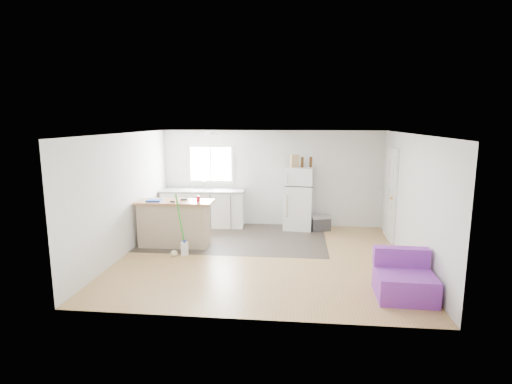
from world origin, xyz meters
TOP-DOWN VIEW (x-y plane):
  - room at (0.00, 0.00)m, footprint 5.51×5.01m
  - vinyl_zone at (-0.73, 1.25)m, footprint 4.05×2.50m
  - window at (-1.55, 2.49)m, footprint 1.18×0.06m
  - interior_door at (2.72, 1.55)m, footprint 0.11×0.92m
  - ceiling_fixture at (-1.20, 1.20)m, footprint 0.30×0.30m
  - kitchen_cabinets at (-1.71, 2.18)m, footprint 2.13×0.79m
  - peninsula at (-1.93, 0.54)m, footprint 1.60×0.64m
  - refrigerator at (0.68, 2.16)m, footprint 0.74×0.71m
  - cooler at (1.22, 2.08)m, footprint 0.55×0.45m
  - purple_seat at (2.28, -1.54)m, footprint 0.86×0.82m
  - cleaner_jug at (-1.56, -0.05)m, footprint 0.16×0.13m
  - mop at (-1.71, -0.12)m, footprint 0.24×0.36m
  - red_cup at (-1.40, 0.53)m, footprint 0.10×0.10m
  - blue_tray at (-2.32, 0.45)m, footprint 0.31×0.23m
  - tool_a at (-1.74, 0.62)m, footprint 0.14×0.06m
  - tool_b at (-1.91, 0.40)m, footprint 0.11×0.07m
  - cardboard_box at (0.57, 2.13)m, footprint 0.22×0.17m
  - bottle_left at (0.75, 2.10)m, footprint 0.08×0.08m
  - bottle_right at (0.96, 2.17)m, footprint 0.08×0.08m

SIDE VIEW (x-z plane):
  - vinyl_zone at x=-0.73m, z-range 0.00..0.00m
  - cleaner_jug at x=-1.56m, z-range -0.02..0.29m
  - cooler at x=1.22m, z-range 0.00..0.37m
  - mop at x=-1.71m, z-range -0.40..0.87m
  - purple_seat at x=2.28m, z-range -0.09..0.60m
  - kitchen_cabinets at x=-1.71m, z-range -0.13..1.08m
  - peninsula at x=-1.93m, z-range 0.01..0.98m
  - refrigerator at x=0.68m, z-range 0.00..1.53m
  - tool_b at x=-1.91m, z-range 0.98..1.00m
  - tool_a at x=-1.74m, z-range 0.98..1.01m
  - blue_tray at x=-2.32m, z-range 0.98..1.01m
  - interior_door at x=2.72m, z-range -0.03..2.07m
  - red_cup at x=-1.40m, z-range 0.98..1.10m
  - room at x=0.00m, z-range -0.01..2.41m
  - window at x=-1.55m, z-range 1.06..2.04m
  - bottle_left at x=0.75m, z-range 1.53..1.78m
  - bottle_right at x=0.96m, z-range 1.53..1.78m
  - cardboard_box at x=0.57m, z-range 1.53..1.83m
  - ceiling_fixture at x=-1.20m, z-range 2.32..2.40m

